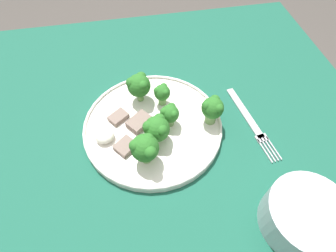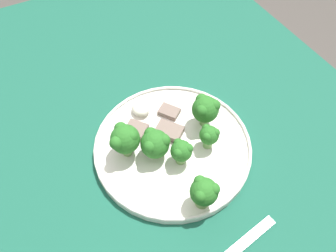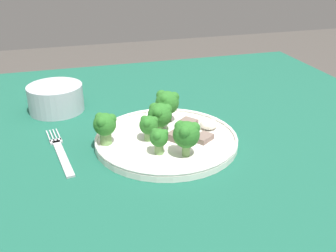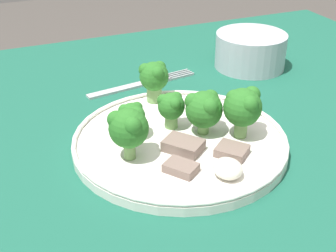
{
  "view_description": "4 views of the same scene",
  "coord_description": "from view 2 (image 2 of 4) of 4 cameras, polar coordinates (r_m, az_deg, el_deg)",
  "views": [
    {
      "loc": [
        -0.03,
        0.24,
        1.22
      ],
      "look_at": [
        -0.09,
        -0.06,
        0.81
      ],
      "focal_mm": 28.0,
      "sensor_mm": 36.0,
      "label": 1
    },
    {
      "loc": [
        -0.34,
        0.08,
        1.28
      ],
      "look_at": [
        -0.04,
        -0.08,
        0.83
      ],
      "focal_mm": 35.0,
      "sensor_mm": 36.0,
      "label": 2
    },
    {
      "loc": [
        -0.25,
        -0.74,
        1.15
      ],
      "look_at": [
        -0.05,
        -0.07,
        0.81
      ],
      "focal_mm": 42.0,
      "sensor_mm": 36.0,
      "label": 3
    },
    {
      "loc": [
        0.42,
        -0.3,
        1.11
      ],
      "look_at": [
        -0.03,
        -0.11,
        0.83
      ],
      "focal_mm": 50.0,
      "sensor_mm": 36.0,
      "label": 4
    }
  ],
  "objects": [
    {
      "name": "table",
      "position": [
        0.71,
        -7.18,
        -7.78
      ],
      "size": [
        1.07,
        0.99,
        0.78
      ],
      "color": "#195642",
      "rests_on": "ground_plane"
    },
    {
      "name": "dinner_plate",
      "position": [
        0.59,
        0.8,
        -3.53
      ],
      "size": [
        0.28,
        0.28,
        0.02
      ],
      "color": "white",
      "rests_on": "table"
    },
    {
      "name": "broccoli_floret_near_rim_left",
      "position": [
        0.59,
        6.54,
        2.99
      ],
      "size": [
        0.05,
        0.05,
        0.07
      ],
      "color": "#709E56",
      "rests_on": "dinner_plate"
    },
    {
      "name": "broccoli_floret_center_left",
      "position": [
        0.55,
        -2.3,
        -3.04
      ],
      "size": [
        0.05,
        0.05,
        0.06
      ],
      "color": "#709E56",
      "rests_on": "dinner_plate"
    },
    {
      "name": "broccoli_floret_back_left",
      "position": [
        0.55,
        -7.91,
        -2.39
      ],
      "size": [
        0.05,
        0.05,
        0.07
      ],
      "color": "#709E56",
      "rests_on": "dinner_plate"
    },
    {
      "name": "broccoli_floret_front_left",
      "position": [
        0.5,
        6.28,
        -11.36
      ],
      "size": [
        0.05,
        0.04,
        0.06
      ],
      "color": "#709E56",
      "rests_on": "dinner_plate"
    },
    {
      "name": "broccoli_floret_center_back",
      "position": [
        0.55,
        2.33,
        -4.37
      ],
      "size": [
        0.04,
        0.04,
        0.05
      ],
      "color": "#709E56",
      "rests_on": "dinner_plate"
    },
    {
      "name": "broccoli_floret_mid_cluster",
      "position": [
        0.57,
        7.17,
        -1.62
      ],
      "size": [
        0.03,
        0.03,
        0.05
      ],
      "color": "#709E56",
      "rests_on": "dinner_plate"
    },
    {
      "name": "meat_slice_front_slice",
      "position": [
        0.63,
        0.2,
        2.51
      ],
      "size": [
        0.05,
        0.04,
        0.01
      ],
      "color": "#756056",
      "rests_on": "dinner_plate"
    },
    {
      "name": "meat_slice_middle_slice",
      "position": [
        0.6,
        -5.45,
        -0.78
      ],
      "size": [
        0.05,
        0.05,
        0.01
      ],
      "color": "#756056",
      "rests_on": "dinner_plate"
    },
    {
      "name": "meat_slice_rear_slice",
      "position": [
        0.6,
        0.21,
        -0.89
      ],
      "size": [
        0.06,
        0.06,
        0.01
      ],
      "color": "#756056",
      "rests_on": "dinner_plate"
    },
    {
      "name": "sauce_dollop",
      "position": [
        0.63,
        -4.76,
        3.07
      ],
      "size": [
        0.04,
        0.03,
        0.02
      ],
      "color": "silver",
      "rests_on": "dinner_plate"
    }
  ]
}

